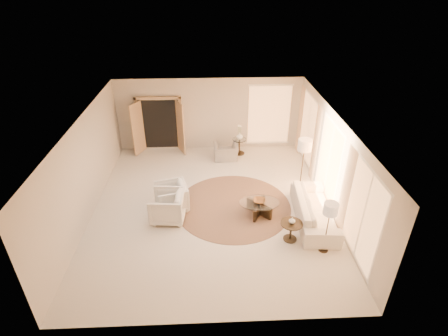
{
  "coord_description": "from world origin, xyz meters",
  "views": [
    {
      "loc": [
        0.0,
        -8.59,
        6.31
      ],
      "look_at": [
        0.4,
        0.4,
        1.1
      ],
      "focal_mm": 28.0,
      "sensor_mm": 36.0,
      "label": 1
    }
  ],
  "objects_px": {
    "armchair_left": "(171,196)",
    "floor_lamp_near": "(305,147)",
    "sofa": "(314,209)",
    "side_table": "(239,145)",
    "accent_chair": "(226,150)",
    "end_vase": "(292,220)",
    "floor_lamp_far": "(330,211)",
    "coffee_table": "(259,207)",
    "bowl": "(260,201)",
    "armchair_right": "(167,205)",
    "end_table": "(291,228)",
    "side_vase": "(240,136)"
  },
  "relations": [
    {
      "from": "armchair_left",
      "to": "side_vase",
      "type": "bearing_deg",
      "value": 130.88
    },
    {
      "from": "armchair_left",
      "to": "accent_chair",
      "type": "relative_size",
      "value": 1.01
    },
    {
      "from": "coffee_table",
      "to": "end_table",
      "type": "height_order",
      "value": "end_table"
    },
    {
      "from": "floor_lamp_far",
      "to": "side_vase",
      "type": "bearing_deg",
      "value": 107.59
    },
    {
      "from": "sofa",
      "to": "accent_chair",
      "type": "relative_size",
      "value": 2.81
    },
    {
      "from": "coffee_table",
      "to": "floor_lamp_far",
      "type": "distance_m",
      "value": 2.35
    },
    {
      "from": "end_table",
      "to": "side_table",
      "type": "height_order",
      "value": "side_table"
    },
    {
      "from": "coffee_table",
      "to": "end_vase",
      "type": "bearing_deg",
      "value": -58.56
    },
    {
      "from": "coffee_table",
      "to": "floor_lamp_far",
      "type": "bearing_deg",
      "value": -47.17
    },
    {
      "from": "accent_chair",
      "to": "floor_lamp_near",
      "type": "distance_m",
      "value": 3.34
    },
    {
      "from": "sofa",
      "to": "end_vase",
      "type": "height_order",
      "value": "sofa"
    },
    {
      "from": "armchair_right",
      "to": "bowl",
      "type": "xyz_separation_m",
      "value": [
        2.63,
        0.09,
        -0.0
      ]
    },
    {
      "from": "side_table",
      "to": "floor_lamp_near",
      "type": "distance_m",
      "value": 3.29
    },
    {
      "from": "end_vase",
      "to": "side_vase",
      "type": "distance_m",
      "value": 5.06
    },
    {
      "from": "floor_lamp_near",
      "to": "end_table",
      "type": "bearing_deg",
      "value": -108.73
    },
    {
      "from": "floor_lamp_near",
      "to": "bowl",
      "type": "bearing_deg",
      "value": -138.97
    },
    {
      "from": "armchair_right",
      "to": "floor_lamp_far",
      "type": "height_order",
      "value": "floor_lamp_far"
    },
    {
      "from": "coffee_table",
      "to": "side_table",
      "type": "relative_size",
      "value": 2.18
    },
    {
      "from": "end_vase",
      "to": "side_table",
      "type": "bearing_deg",
      "value": 100.81
    },
    {
      "from": "bowl",
      "to": "floor_lamp_near",
      "type": "bearing_deg",
      "value": 41.03
    },
    {
      "from": "side_table",
      "to": "end_vase",
      "type": "distance_m",
      "value": 5.07
    },
    {
      "from": "armchair_right",
      "to": "end_table",
      "type": "bearing_deg",
      "value": 76.97
    },
    {
      "from": "accent_chair",
      "to": "floor_lamp_far",
      "type": "distance_m",
      "value": 5.57
    },
    {
      "from": "side_table",
      "to": "bowl",
      "type": "height_order",
      "value": "side_table"
    },
    {
      "from": "armchair_left",
      "to": "armchair_right",
      "type": "bearing_deg",
      "value": -23.04
    },
    {
      "from": "end_vase",
      "to": "floor_lamp_near",
      "type": "bearing_deg",
      "value": 71.27
    },
    {
      "from": "end_table",
      "to": "side_table",
      "type": "xyz_separation_m",
      "value": [
        -0.95,
        4.97,
        0.0
      ]
    },
    {
      "from": "armchair_right",
      "to": "coffee_table",
      "type": "distance_m",
      "value": 2.64
    },
    {
      "from": "floor_lamp_near",
      "to": "bowl",
      "type": "relative_size",
      "value": 5.03
    },
    {
      "from": "accent_chair",
      "to": "coffee_table",
      "type": "height_order",
      "value": "accent_chair"
    },
    {
      "from": "end_table",
      "to": "side_vase",
      "type": "xyz_separation_m",
      "value": [
        -0.95,
        4.97,
        0.37
      ]
    },
    {
      "from": "bowl",
      "to": "end_table",
      "type": "bearing_deg",
      "value": -58.56
    },
    {
      "from": "coffee_table",
      "to": "end_vase",
      "type": "height_order",
      "value": "end_vase"
    },
    {
      "from": "coffee_table",
      "to": "side_vase",
      "type": "relative_size",
      "value": 5.11
    },
    {
      "from": "armchair_right",
      "to": "floor_lamp_near",
      "type": "distance_m",
      "value": 4.49
    },
    {
      "from": "sofa",
      "to": "floor_lamp_near",
      "type": "xyz_separation_m",
      "value": [
        -0.0,
        1.66,
        1.13
      ]
    },
    {
      "from": "bowl",
      "to": "side_vase",
      "type": "height_order",
      "value": "side_vase"
    },
    {
      "from": "armchair_left",
      "to": "floor_lamp_near",
      "type": "xyz_separation_m",
      "value": [
        4.08,
        0.92,
        1.05
      ]
    },
    {
      "from": "bowl",
      "to": "side_vase",
      "type": "bearing_deg",
      "value": 93.9
    },
    {
      "from": "accent_chair",
      "to": "end_vase",
      "type": "xyz_separation_m",
      "value": [
        1.5,
        -4.57,
        0.24
      ]
    },
    {
      "from": "accent_chair",
      "to": "side_vase",
      "type": "xyz_separation_m",
      "value": [
        0.55,
        0.4,
        0.36
      ]
    },
    {
      "from": "end_vase",
      "to": "coffee_table",
      "type": "bearing_deg",
      "value": 121.44
    },
    {
      "from": "end_table",
      "to": "floor_lamp_far",
      "type": "bearing_deg",
      "value": -30.15
    },
    {
      "from": "sofa",
      "to": "side_table",
      "type": "xyz_separation_m",
      "value": [
        -1.78,
        4.18,
        0.01
      ]
    },
    {
      "from": "armchair_right",
      "to": "side_table",
      "type": "bearing_deg",
      "value": 153.29
    },
    {
      "from": "coffee_table",
      "to": "bowl",
      "type": "height_order",
      "value": "bowl"
    },
    {
      "from": "end_table",
      "to": "side_table",
      "type": "relative_size",
      "value": 0.93
    },
    {
      "from": "floor_lamp_far",
      "to": "side_table",
      "type": "bearing_deg",
      "value": 107.59
    },
    {
      "from": "sofa",
      "to": "side_vase",
      "type": "distance_m",
      "value": 4.56
    },
    {
      "from": "sofa",
      "to": "side_table",
      "type": "height_order",
      "value": "sofa"
    }
  ]
}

